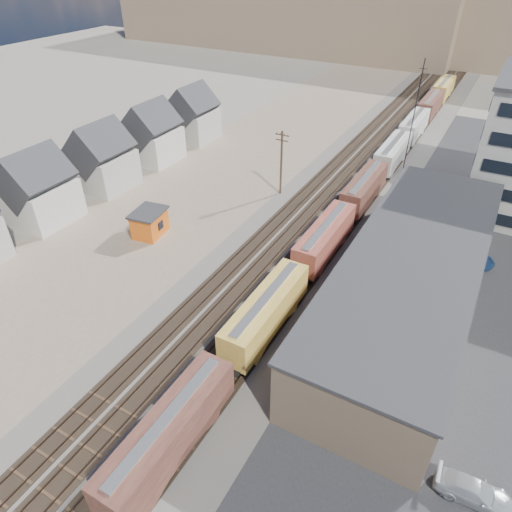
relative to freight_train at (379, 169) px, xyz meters
The scene contains 14 objects.
ground 52.31m from the freight_train, 94.17° to the right, with size 300.00×300.00×0.00m, color #6B6356.
ballast_bed 5.15m from the freight_train, 151.10° to the right, with size 18.00×200.00×0.06m, color #4C4742.
dirt_yard 26.84m from the freight_train, 153.05° to the right, with size 24.00×180.00×0.03m, color #6E5C4C.
asphalt_lot 25.13m from the freight_train, 43.21° to the right, with size 26.00×120.00×0.04m, color #232326.
rail_tracks 5.52m from the freight_train, 154.25° to the right, with size 11.40×200.00×0.24m.
freight_train is the anchor object (origin of this frame).
warehouse 29.33m from the freight_train, 67.58° to the right, with size 12.40×40.40×7.25m.
utility_pole_north 16.11m from the freight_train, 140.61° to the right, with size 2.20×0.32×10.00m.
radio_mast 10.36m from the freight_train, 74.44° to the left, with size 1.20×0.16×18.00m.
townhouse_row 46.54m from the freight_train, 144.36° to the right, with size 8.15×68.16×10.47m.
hills_north 116.43m from the freight_train, 91.80° to the left, with size 265.00×80.00×32.00m.
maintenance_shed 36.61m from the freight_train, 127.34° to the right, with size 4.38×5.29×3.52m.
parked_car_silver 50.02m from the freight_train, 65.65° to the right, with size 2.18×5.36×1.56m, color #9A9DA1.
parked_car_blue 21.83m from the freight_train, 42.86° to the right, with size 2.84×6.15×1.71m, color navy.
Camera 1 is at (19.07, -15.48, 32.80)m, focal length 32.00 mm.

